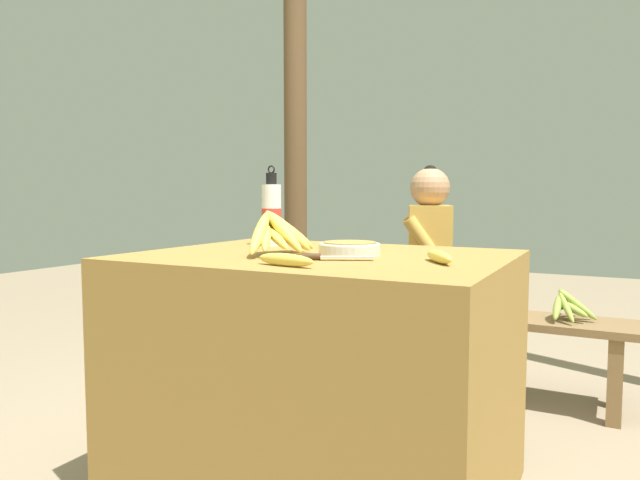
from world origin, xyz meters
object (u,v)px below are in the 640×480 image
Objects in this scene: knife at (327,257)px; banana_bunch_green at (568,305)px; serving_bowl at (350,248)px; loose_banana_front at (285,260)px; loose_banana_side at (439,257)px; banana_bunch_ripe at (278,232)px; water_bottle at (272,213)px; seated_vendor at (420,262)px; wooden_bench at (468,325)px; support_post_near at (295,140)px.

knife is 0.68× the size of banana_bunch_green.
loose_banana_front is at bearing -95.17° from serving_bowl.
loose_banana_side is at bearing 37.72° from loose_banana_front.
loose_banana_front is 0.95× the size of knife.
banana_bunch_ripe is at bearing -157.16° from serving_bowl.
serving_bowl is 1.13× the size of loose_banana_side.
water_bottle reaches higher than knife.
seated_vendor is at bearing 96.20° from serving_bowl.
loose_banana_front is at bearing -142.28° from loose_banana_side.
wooden_bench is at bearing 75.66° from banana_bunch_ripe.
loose_banana_front is 1.11× the size of loose_banana_side.
water_bottle is 0.27× the size of seated_vendor.
wooden_bench is at bearing 99.01° from loose_banana_side.
banana_bunch_ripe is at bearing -53.91° from water_bottle.
water_bottle is at bearing -134.09° from banana_bunch_green.
support_post_near reaches higher than knife.
banana_bunch_ripe is at bearing -61.69° from support_post_near.
banana_bunch_ripe is at bearing -104.34° from wooden_bench.
support_post_near is (-0.99, 0.47, 0.69)m from seated_vendor.
serving_bowl is at bearing 22.84° from banana_bunch_ripe.
loose_banana_front reaches higher than banana_bunch_green.
serving_bowl reaches higher than knife.
banana_bunch_green is at bearing 45.91° from water_bottle.
water_bottle is at bearing -117.45° from wooden_bench.
seated_vendor reaches higher than banana_bunch_green.
wooden_bench is (0.14, 1.50, -0.46)m from loose_banana_front.
loose_banana_side is 1.34m from wooden_bench.
wooden_bench is 0.56× the size of support_post_near.
serving_bowl is (0.21, 0.09, -0.05)m from banana_bunch_ripe.
support_post_near is at bearing 119.25° from loose_banana_front.
loose_banana_side is 0.86× the size of knife.
knife is (0.21, -0.08, -0.06)m from banana_bunch_ripe.
knife is (0.00, -0.16, -0.01)m from serving_bowl.
water_bottle reaches higher than loose_banana_front.
loose_banana_side is at bearing -80.99° from wooden_bench.
seated_vendor is 0.70m from banana_bunch_green.
loose_banana_side is (0.52, 0.01, -0.05)m from banana_bunch_ripe.
banana_bunch_ripe is 0.23m from knife.
banana_bunch_green is (0.68, 0.05, -0.16)m from seated_vendor.
support_post_near reaches higher than loose_banana_front.
water_bottle is 1.49× the size of knife.
water_bottle is at bearing -63.30° from support_post_near.
loose_banana_side is at bearing -8.89° from knife.
knife is 1.41m from wooden_bench.
wooden_bench is 0.38m from seated_vendor.
banana_bunch_green is at bearing 58.55° from banana_bunch_ripe.
banana_bunch_green is at bearing 42.63° from knife.
loose_banana_front is (0.37, -0.52, -0.10)m from water_bottle.
seated_vendor is at bearing 109.78° from loose_banana_side.
knife is at bearing -112.70° from banana_bunch_green.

